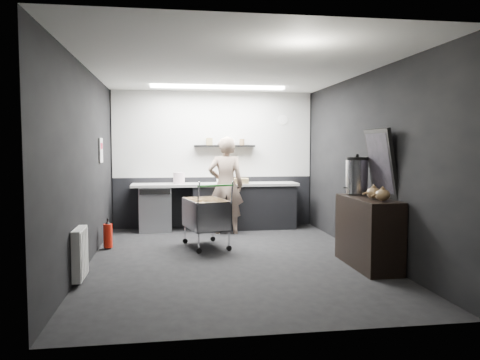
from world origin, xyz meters
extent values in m
plane|color=black|center=(0.00, 0.00, 0.00)|extent=(5.50, 5.50, 0.00)
plane|color=white|center=(0.00, 0.00, 2.70)|extent=(5.50, 5.50, 0.00)
plane|color=black|center=(0.00, 2.75, 1.35)|extent=(5.50, 0.00, 5.50)
plane|color=black|center=(0.00, -2.75, 1.35)|extent=(5.50, 0.00, 5.50)
plane|color=black|center=(-2.00, 0.00, 1.35)|extent=(0.00, 5.50, 5.50)
plane|color=black|center=(2.00, 0.00, 1.35)|extent=(0.00, 5.50, 5.50)
cube|color=silver|center=(0.00, 2.73, 1.85)|extent=(3.95, 0.02, 1.70)
cube|color=black|center=(0.00, 2.73, 0.50)|extent=(3.95, 0.02, 1.00)
cube|color=black|center=(0.20, 2.62, 1.62)|extent=(1.20, 0.22, 0.04)
cylinder|color=white|center=(1.40, 2.72, 2.15)|extent=(0.20, 0.03, 0.20)
cube|color=silver|center=(-1.98, 1.30, 1.55)|extent=(0.02, 0.30, 0.40)
cube|color=#B91732|center=(-1.98, 1.30, 1.62)|extent=(0.02, 0.22, 0.10)
cube|color=white|center=(-1.94, -0.90, 0.35)|extent=(0.10, 0.50, 0.60)
cube|color=white|center=(0.00, 1.85, 2.67)|extent=(2.40, 0.20, 0.04)
cube|color=black|center=(0.55, 2.42, 0.42)|extent=(2.00, 0.56, 0.85)
cube|color=#B3B4AF|center=(0.00, 2.42, 0.88)|extent=(3.20, 0.60, 0.05)
cube|color=#9EA0A5|center=(-1.15, 2.42, 0.42)|extent=(0.60, 0.58, 0.85)
cube|color=black|center=(-1.15, 2.12, 0.78)|extent=(0.56, 0.02, 0.10)
imported|color=#C5B19C|center=(0.15, 1.97, 0.90)|extent=(0.69, 0.48, 1.79)
cube|color=silver|center=(-0.31, 0.83, 0.32)|extent=(0.75, 0.98, 0.02)
cube|color=silver|center=(-0.58, 0.83, 0.54)|extent=(0.22, 0.86, 0.46)
cube|color=silver|center=(-0.03, 0.83, 0.54)|extent=(0.22, 0.86, 0.46)
cube|color=silver|center=(-0.31, 0.40, 0.54)|extent=(0.56, 0.15, 0.46)
cube|color=silver|center=(-0.31, 1.26, 0.54)|extent=(0.56, 0.15, 0.46)
cylinder|color=silver|center=(-0.55, 0.43, 0.17)|extent=(0.02, 0.02, 0.31)
cylinder|color=silver|center=(-0.06, 0.43, 0.17)|extent=(0.02, 0.02, 0.31)
cylinder|color=silver|center=(-0.55, 1.23, 0.17)|extent=(0.02, 0.02, 0.31)
cylinder|color=silver|center=(-0.06, 1.23, 0.17)|extent=(0.02, 0.02, 0.31)
cylinder|color=green|center=(-0.31, 0.34, 1.03)|extent=(0.56, 0.16, 0.03)
cube|color=olive|center=(-0.43, 0.93, 0.52)|extent=(0.31, 0.36, 0.39)
cube|color=olive|center=(-0.16, 0.71, 0.50)|extent=(0.29, 0.33, 0.35)
cylinder|color=black|center=(-0.55, 0.43, 0.04)|extent=(0.09, 0.05, 0.08)
cylinder|color=black|center=(-0.55, 1.23, 0.04)|extent=(0.09, 0.05, 0.08)
cylinder|color=black|center=(-0.06, 0.43, 0.04)|extent=(0.09, 0.05, 0.08)
cylinder|color=black|center=(-0.06, 1.23, 0.04)|extent=(0.09, 0.05, 0.08)
cube|color=black|center=(1.75, -0.70, 0.46)|extent=(0.46, 1.24, 0.93)
cylinder|color=silver|center=(1.75, -0.29, 1.19)|extent=(0.31, 0.31, 0.47)
cylinder|color=black|center=(1.75, -0.29, 1.44)|extent=(0.31, 0.31, 0.04)
sphere|color=black|center=(1.75, -0.29, 1.48)|extent=(0.05, 0.05, 0.05)
ellipsoid|color=brown|center=(1.75, -0.86, 1.01)|extent=(0.19, 0.19, 0.15)
ellipsoid|color=brown|center=(1.75, -1.11, 1.01)|extent=(0.19, 0.19, 0.15)
cube|color=black|center=(1.94, -0.65, 1.39)|extent=(0.21, 0.72, 0.92)
cube|color=black|center=(1.92, -0.65, 1.39)|extent=(0.15, 0.62, 0.79)
cylinder|color=red|center=(-1.85, 0.93, 0.21)|extent=(0.14, 0.14, 0.37)
cone|color=black|center=(-1.85, 0.93, 0.42)|extent=(0.09, 0.09, 0.06)
cylinder|color=black|center=(-1.85, 0.93, 0.46)|extent=(0.03, 0.03, 0.06)
cube|color=olive|center=(0.40, 2.37, 0.95)|extent=(0.50, 0.40, 0.09)
cylinder|color=silver|center=(-0.70, 2.42, 1.01)|extent=(0.22, 0.22, 0.22)
cube|color=white|center=(0.11, 2.37, 0.98)|extent=(0.20, 0.17, 0.15)
camera|label=1|loc=(-0.87, -6.58, 1.62)|focal=35.00mm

